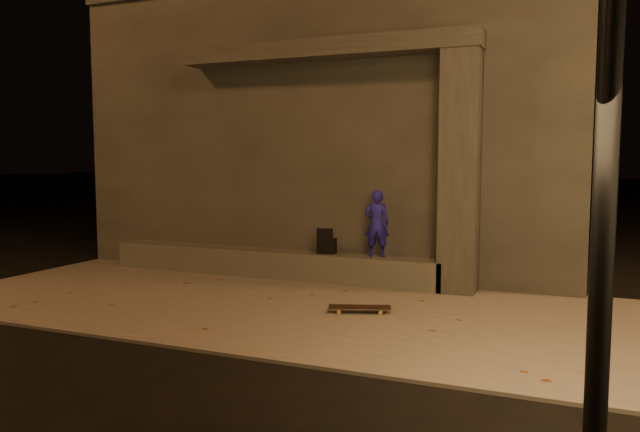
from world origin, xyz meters
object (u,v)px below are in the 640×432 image
at_px(column, 460,173).
at_px(skateboard, 360,307).
at_px(skateboarder, 377,224).
at_px(backpack, 327,245).

height_order(column, skateboard, column).
bearing_deg(skateboarder, skateboard, 88.90).
xyz_separation_m(skateboarder, skateboard, (0.36, -1.82, -0.91)).
relative_size(column, backpack, 8.46).
relative_size(backpack, skateboard, 0.51).
height_order(skateboarder, skateboard, skateboarder).
bearing_deg(skateboard, backpack, 104.36).
distance_m(skateboarder, skateboard, 2.07).
xyz_separation_m(skateboarder, backpack, (-0.86, -0.00, -0.39)).
bearing_deg(backpack, column, -8.44).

